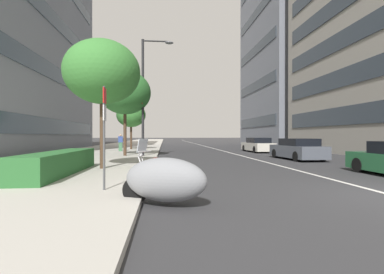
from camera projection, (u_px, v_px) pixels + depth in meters
The scene contains 14 objects.
sidewalk_right_plaza at pixel (124, 147), 35.82m from camera, with size 160.00×9.25×0.15m, color #B2ADA3.
lane_centre_stripe at pixel (205, 146), 41.87m from camera, with size 110.00×0.16×0.01m, color silver.
motorcycle_far_end_row at pixel (164, 180), 6.21m from camera, with size 1.53×2.07×1.08m.
motorcycle_nearest_camera at pixel (160, 172), 8.67m from camera, with size 1.33×1.87×1.46m.
car_far_down_avenue at pixel (297, 149), 18.45m from camera, with size 4.59×2.05×1.38m.
car_lead_in_lane at pixel (258, 145), 26.88m from camera, with size 4.75×1.95×1.37m.
parking_sign_by_curb at pixel (104, 125), 7.33m from camera, with size 0.32×0.06×2.70m.
street_lamp_with_banners at pixel (147, 87), 19.79m from camera, with size 1.26×2.24×8.17m.
clipped_hedge_bed at pixel (59, 163), 10.44m from camera, with size 5.85×1.10×0.82m, color #28602D.
street_tree_far_plaza at pixel (102, 72), 12.11m from camera, with size 3.23×3.23×5.52m.
street_tree_mid_sidewalk at pixel (125, 93), 19.89m from camera, with size 3.64×3.64×6.01m.
street_tree_by_lamp_post at pixel (131, 115), 29.62m from camera, with size 3.03×3.03×4.89m.
pedestrian_on_plaza at pixel (121, 143), 25.67m from camera, with size 0.28×0.41×1.56m.
office_tower_far_left_down_avenue at pixel (302, 1), 45.20m from camera, with size 18.19×15.33×46.31m.
Camera 1 is at (-6.48, 5.93, 1.56)m, focal length 26.38 mm.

